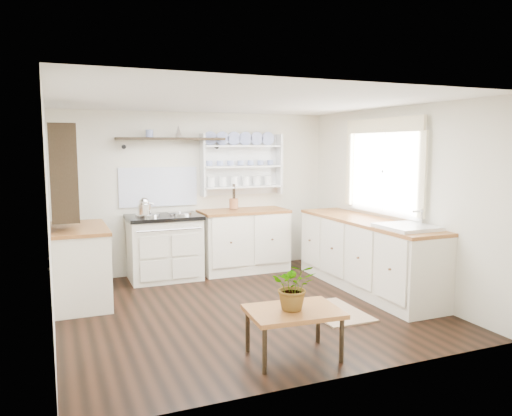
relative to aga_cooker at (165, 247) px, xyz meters
name	(u,v)px	position (x,y,z in m)	size (l,w,h in m)	color
floor	(245,308)	(0.57, -1.57, -0.45)	(4.00, 3.80, 0.01)	black
wall_back	(198,192)	(0.57, 0.33, 0.70)	(4.00, 0.02, 2.30)	silver
wall_right	(393,200)	(2.57, -1.57, 0.70)	(0.02, 3.80, 2.30)	silver
wall_left	(49,217)	(-1.43, -1.57, 0.70)	(0.02, 3.80, 2.30)	silver
ceiling	(244,101)	(0.57, -1.57, 1.85)	(4.00, 3.80, 0.01)	white
window	(383,166)	(2.52, -1.42, 1.11)	(0.08, 1.55, 1.22)	white
aga_cooker	(165,247)	(0.00, 0.00, 0.00)	(0.99, 0.69, 0.92)	beige
back_cabinets	(244,240)	(1.17, 0.03, 0.01)	(1.27, 0.63, 0.90)	silver
right_cabinets	(367,254)	(2.27, -1.47, 0.01)	(0.62, 2.43, 0.90)	silver
belfast_sink	(406,237)	(2.27, -2.22, 0.35)	(0.55, 0.60, 0.45)	white
left_cabinets	(80,264)	(-1.13, -0.67, 0.01)	(0.62, 1.13, 0.90)	silver
plate_rack	(240,164)	(1.22, 0.29, 1.10)	(1.20, 0.22, 0.90)	white
high_shelf	(171,140)	(0.17, 0.21, 1.46)	(1.50, 0.29, 0.16)	black
left_shelving	(63,170)	(-1.27, -0.67, 1.10)	(0.28, 0.80, 1.05)	black
kettle	(144,206)	(-0.28, -0.12, 0.59)	(0.18, 0.18, 0.21)	silver
utensil_crock	(234,204)	(1.05, 0.11, 0.53)	(0.13, 0.13, 0.15)	#A8663D
center_table	(294,315)	(0.48, -2.97, -0.07)	(0.83, 0.62, 0.43)	brown
potted_plant	(294,286)	(0.48, -2.97, 0.18)	(0.37, 0.32, 0.41)	#3F7233
floor_rug	(335,312)	(1.43, -2.11, -0.44)	(0.55, 0.85, 0.02)	#8E6652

